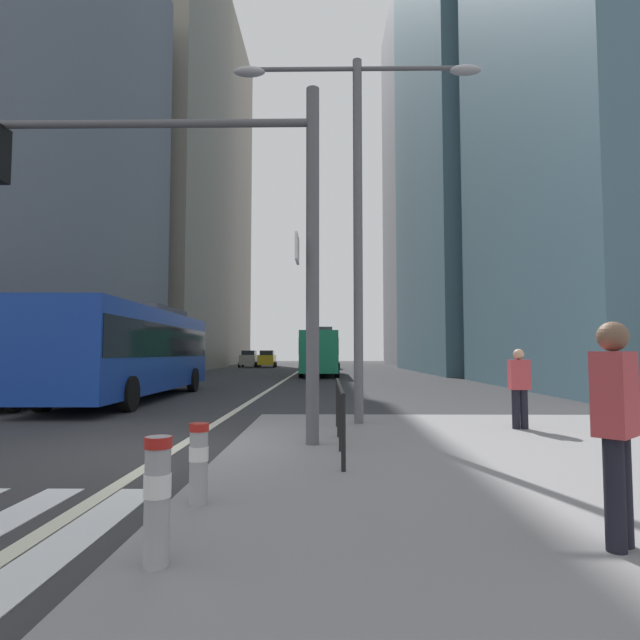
# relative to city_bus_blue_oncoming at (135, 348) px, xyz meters

# --- Properties ---
(ground_plane) EXTENTS (160.00, 160.00, 0.00)m
(ground_plane) POSITION_rel_city_bus_blue_oncoming_xyz_m (4.23, 10.47, -1.84)
(ground_plane) COLOR #303033
(median_island) EXTENTS (9.00, 10.00, 0.15)m
(median_island) POSITION_rel_city_bus_blue_oncoming_xyz_m (9.73, -10.53, -1.76)
(median_island) COLOR gray
(median_island) RESTS_ON ground
(lane_centre_line) EXTENTS (0.20, 80.00, 0.01)m
(lane_centre_line) POSITION_rel_city_bus_blue_oncoming_xyz_m (4.23, 20.47, -1.83)
(lane_centre_line) COLOR beige
(lane_centre_line) RESTS_ON ground
(office_tower_left_mid) EXTENTS (13.77, 19.28, 48.03)m
(office_tower_left_mid) POSITION_rel_city_bus_blue_oncoming_xyz_m (-11.77, 33.40, 22.18)
(office_tower_left_mid) COLOR gray
(office_tower_left_mid) RESTS_ON ground
(office_tower_left_far) EXTENTS (10.62, 22.85, 51.15)m
(office_tower_left_far) POSITION_rel_city_bus_blue_oncoming_xyz_m (-11.77, 59.47, 23.74)
(office_tower_left_far) COLOR gray
(office_tower_left_far) RESTS_ON ground
(office_tower_right_mid) EXTENTS (12.91, 24.19, 55.93)m
(office_tower_right_mid) POSITION_rel_city_bus_blue_oncoming_xyz_m (21.23, 28.64, 26.13)
(office_tower_right_mid) COLOR slate
(office_tower_right_mid) RESTS_ON ground
(office_tower_right_far) EXTENTS (10.18, 22.22, 53.85)m
(office_tower_right_far) POSITION_rel_city_bus_blue_oncoming_xyz_m (21.23, 56.29, 25.09)
(office_tower_right_far) COLOR gray
(office_tower_right_far) RESTS_ON ground
(city_bus_blue_oncoming) EXTENTS (2.88, 11.78, 3.40)m
(city_bus_blue_oncoming) POSITION_rel_city_bus_blue_oncoming_xyz_m (0.00, 0.00, 0.00)
(city_bus_blue_oncoming) COLOR #14389E
(city_bus_blue_oncoming) RESTS_ON ground
(sedan_white_oncoming) EXTENTS (2.17, 4.36, 1.94)m
(sedan_white_oncoming) POSITION_rel_city_bus_blue_oncoming_xyz_m (-2.73, -2.61, -0.85)
(sedan_white_oncoming) COLOR silver
(sedan_white_oncoming) RESTS_ON ground
(city_bus_red_receding) EXTENTS (2.72, 10.87, 3.40)m
(city_bus_red_receding) POSITION_rel_city_bus_blue_oncoming_xyz_m (6.29, 19.73, -0.00)
(city_bus_red_receding) COLOR #198456
(city_bus_red_receding) RESTS_ON ground
(car_oncoming_mid) EXTENTS (2.13, 4.28, 1.94)m
(car_oncoming_mid) POSITION_rel_city_bus_blue_oncoming_xyz_m (-2.33, 42.20, -0.85)
(car_oncoming_mid) COLOR #B2A899
(car_oncoming_mid) RESTS_ON ground
(car_receding_near) EXTENTS (2.14, 4.05, 1.94)m
(car_receding_near) POSITION_rel_city_bus_blue_oncoming_xyz_m (6.80, 50.09, -0.85)
(car_receding_near) COLOR black
(car_receding_near) RESTS_ON ground
(car_receding_far) EXTENTS (2.10, 4.43, 1.94)m
(car_receding_far) POSITION_rel_city_bus_blue_oncoming_xyz_m (7.12, 35.56, -0.85)
(car_receding_far) COLOR silver
(car_receding_far) RESTS_ON ground
(car_oncoming_far) EXTENTS (2.15, 4.45, 1.94)m
(car_oncoming_far) POSITION_rel_city_bus_blue_oncoming_xyz_m (-0.11, 41.32, -0.85)
(car_oncoming_far) COLOR gold
(car_oncoming_far) RESTS_ON ground
(traffic_signal_gantry) EXTENTS (5.70, 0.65, 6.00)m
(traffic_signal_gantry) POSITION_rel_city_bus_blue_oncoming_xyz_m (4.71, -9.69, 2.25)
(traffic_signal_gantry) COLOR #515156
(traffic_signal_gantry) RESTS_ON median_island
(street_lamp_post) EXTENTS (5.50, 0.32, 8.00)m
(street_lamp_post) POSITION_rel_city_bus_blue_oncoming_xyz_m (7.50, -7.11, 3.45)
(street_lamp_post) COLOR #56565B
(street_lamp_post) RESTS_ON median_island
(bollard_front) EXTENTS (0.20, 0.20, 0.90)m
(bollard_front) POSITION_rel_city_bus_blue_oncoming_xyz_m (5.63, -14.53, -1.19)
(bollard_front) COLOR #99999E
(bollard_front) RESTS_ON median_island
(bollard_left) EXTENTS (0.20, 0.20, 0.79)m
(bollard_left) POSITION_rel_city_bus_blue_oncoming_xyz_m (5.55, -13.03, -1.24)
(bollard_left) COLOR #99999E
(bollard_left) RESTS_ON median_island
(pedestrian_railing) EXTENTS (0.06, 4.07, 0.98)m
(pedestrian_railing) POSITION_rel_city_bus_blue_oncoming_xyz_m (7.03, -9.60, -0.97)
(pedestrian_railing) COLOR black
(pedestrian_railing) RESTS_ON median_island
(pedestrian_waiting) EXTENTS (0.39, 0.25, 1.57)m
(pedestrian_waiting) POSITION_rel_city_bus_blue_oncoming_xyz_m (10.63, -7.89, -0.82)
(pedestrian_waiting) COLOR black
(pedestrian_waiting) RESTS_ON median_island
(pedestrian_walking) EXTENTS (0.44, 0.44, 1.74)m
(pedestrian_walking) POSITION_rel_city_bus_blue_oncoming_xyz_m (9.06, -14.16, -0.72)
(pedestrian_walking) COLOR black
(pedestrian_walking) RESTS_ON median_island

